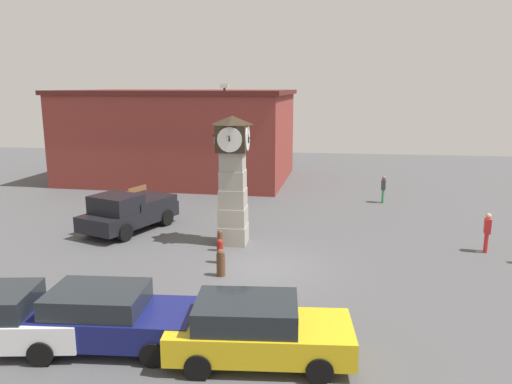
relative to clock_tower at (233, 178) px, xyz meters
name	(u,v)px	position (x,y,z in m)	size (l,w,h in m)	color
ground_plane	(261,268)	(1.60, -2.90, -2.85)	(66.71, 66.71, 0.00)	#4C4C4F
clock_tower	(233,178)	(0.00, 0.00, 0.00)	(1.63, 1.65, 5.49)	#A19C92
bollard_near_tower	(220,240)	(-0.35, -1.10, -2.41)	(0.23, 0.23, 0.89)	brown
bollard_mid_row	(220,251)	(-0.06, -2.52, -2.37)	(0.25, 0.25, 0.95)	maroon
bollard_far_row	(221,262)	(0.25, -3.82, -2.35)	(0.31, 0.31, 1.00)	brown
car_near_tower	(108,317)	(-1.68, -9.02, -2.06)	(4.53, 2.34, 1.54)	navy
car_by_building	(256,330)	(2.27, -9.21, -2.06)	(4.67, 2.34, 1.57)	gold
pickup_truck	(129,211)	(-5.22, 1.28, -1.93)	(3.69, 5.25, 1.85)	black
bench	(140,193)	(-6.88, 6.98, -2.33)	(1.02, 1.69, 0.90)	brown
pedestrian_near_bench	(383,187)	(7.28, 8.72, -1.95)	(0.32, 0.44, 1.60)	#338C4C
pedestrian_by_cars	(487,230)	(10.49, 0.23, -1.92)	(0.31, 0.44, 1.64)	red
street_lamp_far_side	(225,132)	(-2.27, 9.69, 1.06)	(0.50, 0.24, 6.82)	#333338
warehouse_blue_far	(181,135)	(-6.55, 14.68, 0.36)	(16.14, 10.98, 6.41)	maroon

